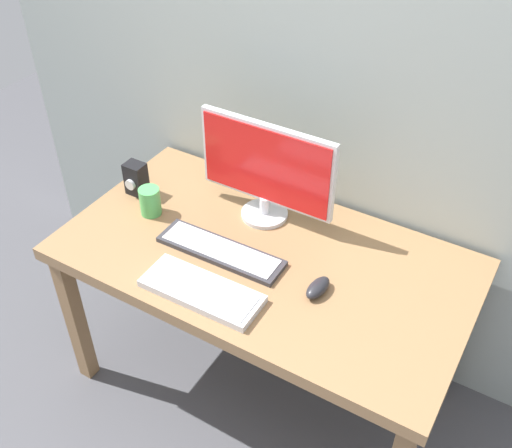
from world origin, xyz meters
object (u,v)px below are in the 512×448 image
at_px(monitor, 266,169).
at_px(keyboard_primary, 221,251).
at_px(desk, 264,270).
at_px(audio_controller, 136,179).
at_px(mouse, 318,288).
at_px(keyboard_secondary, 202,291).
at_px(coffee_mug, 150,201).

xyz_separation_m(monitor, keyboard_primary, (-0.02, -0.26, -0.19)).
bearing_deg(desk, keyboard_primary, -151.83).
bearing_deg(keyboard_primary, audio_controller, 164.65).
xyz_separation_m(monitor, mouse, (0.34, -0.26, -0.18)).
relative_size(keyboard_secondary, mouse, 3.59).
distance_m(desk, keyboard_primary, 0.17).
bearing_deg(audio_controller, keyboard_primary, -15.35).
xyz_separation_m(monitor, keyboard_secondary, (0.03, -0.45, -0.18)).
height_order(desk, keyboard_primary, keyboard_primary).
relative_size(keyboard_primary, keyboard_secondary, 1.15).
height_order(mouse, coffee_mug, coffee_mug).
bearing_deg(mouse, audio_controller, 177.72).
bearing_deg(coffee_mug, keyboard_primary, -9.15).
bearing_deg(keyboard_secondary, desk, 73.83).
relative_size(keyboard_primary, mouse, 4.13).
distance_m(desk, keyboard_secondary, 0.28).
bearing_deg(coffee_mug, monitor, 29.73).
bearing_deg(coffee_mug, mouse, -4.31).
relative_size(desk, coffee_mug, 13.10).
height_order(keyboard_secondary, coffee_mug, coffee_mug).
xyz_separation_m(keyboard_primary, mouse, (0.37, 0.00, 0.01)).
xyz_separation_m(monitor, coffee_mug, (-0.36, -0.21, -0.14)).
xyz_separation_m(desk, monitor, (-0.11, 0.19, 0.27)).
relative_size(keyboard_primary, audio_controller, 3.50).
distance_m(mouse, audio_controller, 0.84).
height_order(mouse, audio_controller, audio_controller).
xyz_separation_m(keyboard_primary, audio_controller, (-0.46, 0.13, 0.05)).
bearing_deg(mouse, keyboard_secondary, -141.92).
bearing_deg(coffee_mug, desk, 1.80).
bearing_deg(monitor, keyboard_primary, -95.31).
bearing_deg(audio_controller, coffee_mug, -30.37).
bearing_deg(monitor, coffee_mug, -150.27).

